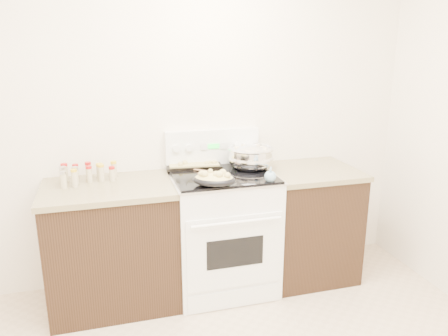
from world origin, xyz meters
name	(u,v)px	position (x,y,z in m)	size (l,w,h in m)	color
room_shell	(233,92)	(0.00, 0.00, 1.70)	(4.10, 3.60, 2.75)	white
counter_left	(113,245)	(-0.48, 1.43, 0.46)	(0.93, 0.67, 0.92)	black
counter_right	(307,222)	(1.08, 1.43, 0.46)	(0.73, 0.67, 0.92)	black
kitchen_range	(222,229)	(0.35, 1.42, 0.49)	(0.78, 0.73, 1.22)	white
mixing_bowl	(251,157)	(0.61, 1.52, 1.03)	(0.41, 0.41, 0.21)	silver
roasting_pan	(214,179)	(0.22, 1.16, 0.99)	(0.36, 0.31, 0.12)	black
baking_sheet	(194,163)	(0.19, 1.70, 0.96)	(0.46, 0.34, 0.06)	black
wooden_spoon	(204,173)	(0.21, 1.42, 0.95)	(0.22, 0.19, 0.04)	#A2734A
blue_ladle	(270,176)	(0.63, 1.16, 0.98)	(0.14, 0.27, 0.10)	#7AA0B6
spice_jars	(84,174)	(-0.64, 1.56, 0.98)	(0.40, 0.23, 0.13)	#BFB28C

